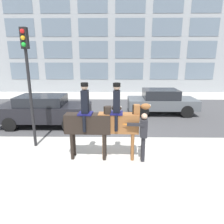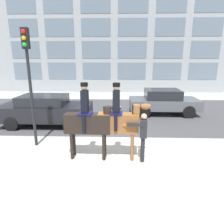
% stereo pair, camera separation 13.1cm
% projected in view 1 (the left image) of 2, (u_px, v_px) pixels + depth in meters
% --- Properties ---
extents(ground_plane, '(80.00, 80.00, 0.00)m').
position_uv_depth(ground_plane, '(106.00, 142.00, 8.38)').
color(ground_plane, '#B2AFA8').
extents(road_surface, '(24.22, 8.50, 0.01)m').
position_uv_depth(road_surface, '(109.00, 112.00, 12.97)').
color(road_surface, '#444447').
rests_on(road_surface, ground_plane).
extents(office_building_facade, '(24.22, 0.33, 14.08)m').
position_uv_depth(office_building_facade, '(112.00, 19.00, 19.11)').
color(office_building_facade, '#93999E').
rests_on(office_building_facade, ground_plane).
extents(mounted_horse_lead, '(1.98, 0.65, 2.63)m').
position_uv_depth(mounted_horse_lead, '(89.00, 121.00, 6.71)').
color(mounted_horse_lead, black).
rests_on(mounted_horse_lead, ground_plane).
extents(mounted_horse_companion, '(1.81, 0.65, 2.63)m').
position_uv_depth(mounted_horse_companion, '(120.00, 121.00, 6.69)').
color(mounted_horse_companion, brown).
rests_on(mounted_horse_companion, ground_plane).
extents(pedestrian_bystander, '(0.86, 0.43, 1.67)m').
position_uv_depth(pedestrian_bystander, '(143.00, 133.00, 6.60)').
color(pedestrian_bystander, '#232328').
rests_on(pedestrian_bystander, ground_plane).
extents(street_car_near_lane, '(4.59, 1.96, 1.58)m').
position_uv_depth(street_car_near_lane, '(44.00, 110.00, 10.21)').
color(street_car_near_lane, black).
rests_on(street_car_near_lane, ground_plane).
extents(street_car_far_lane, '(4.18, 1.99, 1.54)m').
position_uv_depth(street_car_far_lane, '(161.00, 101.00, 12.47)').
color(street_car_far_lane, '#51565B').
rests_on(street_car_far_lane, ground_plane).
extents(traffic_light, '(0.24, 0.29, 4.43)m').
position_uv_depth(traffic_light, '(28.00, 71.00, 7.23)').
color(traffic_light, black).
rests_on(traffic_light, ground_plane).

